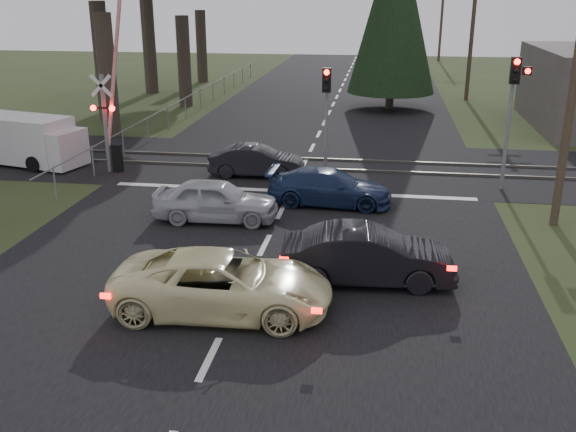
% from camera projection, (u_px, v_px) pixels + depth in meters
% --- Properties ---
extents(ground, '(120.00, 120.00, 0.00)m').
position_uv_depth(ground, '(242.00, 292.00, 15.33)').
color(ground, '#2B3719').
rests_on(ground, ground).
extents(road, '(14.00, 100.00, 0.01)m').
position_uv_depth(road, '(297.00, 178.00, 24.65)').
color(road, black).
rests_on(road, ground).
extents(rail_corridor, '(120.00, 8.00, 0.01)m').
position_uv_depth(rail_corridor, '(304.00, 164.00, 26.52)').
color(rail_corridor, black).
rests_on(rail_corridor, ground).
extents(stop_line, '(13.00, 0.35, 0.00)m').
position_uv_depth(stop_line, '(291.00, 191.00, 22.97)').
color(stop_line, silver).
rests_on(stop_line, ground).
extents(rail_near, '(120.00, 0.12, 0.10)m').
position_uv_depth(rail_near, '(301.00, 168.00, 25.76)').
color(rail_near, '#59544C').
rests_on(rail_near, ground).
extents(rail_far, '(120.00, 0.12, 0.10)m').
position_uv_depth(rail_far, '(306.00, 159.00, 27.25)').
color(rail_far, '#59544C').
rests_on(rail_far, ground).
extents(crossing_signal, '(1.62, 0.38, 6.96)m').
position_uv_depth(crossing_signal, '(111.00, 120.00, 24.78)').
color(crossing_signal, slate).
rests_on(crossing_signal, ground).
extents(traffic_signal_right, '(0.68, 0.48, 4.70)m').
position_uv_depth(traffic_signal_right, '(513.00, 98.00, 22.02)').
color(traffic_signal_right, slate).
rests_on(traffic_signal_right, ground).
extents(traffic_signal_center, '(0.32, 0.48, 4.10)m').
position_uv_depth(traffic_signal_center, '(326.00, 103.00, 24.22)').
color(traffic_signal_center, slate).
rests_on(traffic_signal_center, ground).
extents(utility_pole_near, '(1.80, 0.26, 9.00)m').
position_uv_depth(utility_pole_near, '(576.00, 68.00, 18.18)').
color(utility_pole_near, '#4C3D2D').
rests_on(utility_pole_near, ground).
extents(utility_pole_mid, '(1.80, 0.26, 9.00)m').
position_uv_depth(utility_pole_mid, '(473.00, 25.00, 40.56)').
color(utility_pole_mid, '#4C3D2D').
rests_on(utility_pole_mid, ground).
extents(utility_pole_far, '(1.80, 0.26, 9.00)m').
position_uv_depth(utility_pole_far, '(442.00, 12.00, 63.88)').
color(utility_pole_far, '#4C3D2D').
rests_on(utility_pole_far, ground).
extents(conifer_tree, '(5.20, 5.20, 11.00)m').
position_uv_depth(conifer_tree, '(395.00, 5.00, 37.10)').
color(conifer_tree, '#473D33').
rests_on(conifer_tree, ground).
extents(fence_left, '(0.10, 36.00, 1.20)m').
position_uv_depth(fence_left, '(194.00, 114.00, 37.39)').
color(fence_left, slate).
rests_on(fence_left, ground).
extents(cream_coupe, '(4.97, 2.46, 1.35)m').
position_uv_depth(cream_coupe, '(223.00, 284.00, 14.20)').
color(cream_coupe, beige).
rests_on(cream_coupe, ground).
extents(dark_hatchback, '(4.30, 1.80, 1.38)m').
position_uv_depth(dark_hatchback, '(367.00, 256.00, 15.62)').
color(dark_hatchback, black).
rests_on(dark_hatchback, ground).
extents(silver_car, '(3.91, 1.68, 1.31)m').
position_uv_depth(silver_car, '(216.00, 200.00, 19.88)').
color(silver_car, '#A7A9AF').
rests_on(silver_car, ground).
extents(blue_sedan, '(4.20, 1.87, 1.20)m').
position_uv_depth(blue_sedan, '(330.00, 187.00, 21.40)').
color(blue_sedan, '#19284B').
rests_on(blue_sedan, ground).
extents(dark_car_far, '(3.65, 1.37, 1.19)m').
position_uv_depth(dark_car_far, '(257.00, 161.00, 24.69)').
color(dark_car_far, black).
rests_on(dark_car_far, ground).
extents(white_van, '(5.34, 2.96, 1.98)m').
position_uv_depth(white_van, '(27.00, 140.00, 26.26)').
color(white_van, silver).
rests_on(white_van, ground).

